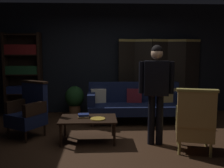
{
  "coord_description": "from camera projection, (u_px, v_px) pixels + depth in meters",
  "views": [
    {
      "loc": [
        -0.23,
        -4.25,
        1.6
      ],
      "look_at": [
        0.0,
        0.8,
        0.95
      ],
      "focal_mm": 41.04,
      "sensor_mm": 36.0,
      "label": 1
    }
  ],
  "objects": [
    {
      "name": "back_wall",
      "position": [
        109.0,
        59.0,
        6.67
      ],
      "size": [
        7.2,
        0.1,
        2.8
      ],
      "primitive_type": "cube",
      "color": "black",
      "rests_on": "ground_plane"
    },
    {
      "name": "armchair_wing_left",
      "position": [
        29.0,
        111.0,
        4.8
      ],
      "size": [
        0.8,
        0.8,
        1.04
      ],
      "color": "black",
      "rests_on": "ground_plane"
    },
    {
      "name": "ground_plane",
      "position": [
        114.0,
        144.0,
        4.43
      ],
      "size": [
        10.0,
        10.0,
        0.0
      ],
      "primitive_type": "plane",
      "color": "#331E11"
    },
    {
      "name": "armchair_gilt_accent",
      "position": [
        195.0,
        122.0,
        4.03
      ],
      "size": [
        0.71,
        0.71,
        1.04
      ],
      "color": "tan",
      "rests_on": "ground_plane"
    },
    {
      "name": "velvet_couch",
      "position": [
        135.0,
        102.0,
        5.83
      ],
      "size": [
        2.12,
        0.78,
        0.88
      ],
      "color": "black",
      "rests_on": "ground_plane"
    },
    {
      "name": "coffee_table",
      "position": [
        88.0,
        121.0,
        4.55
      ],
      "size": [
        1.0,
        0.64,
        0.42
      ],
      "color": "black",
      "rests_on": "ground_plane"
    },
    {
      "name": "folding_screen",
      "position": [
        159.0,
        75.0,
        6.57
      ],
      "size": [
        2.14,
        0.26,
        1.9
      ],
      "color": "black",
      "rests_on": "ground_plane"
    },
    {
      "name": "brass_tray",
      "position": [
        98.0,
        119.0,
        4.47
      ],
      "size": [
        0.26,
        0.26,
        0.02
      ],
      "primitive_type": "cylinder",
      "color": "gold",
      "rests_on": "coffee_table"
    },
    {
      "name": "book_tan_leather",
      "position": [
        84.0,
        117.0,
        4.59
      ],
      "size": [
        0.2,
        0.2,
        0.03
      ],
      "primitive_type": "cube",
      "rotation": [
        0.0,
        0.0,
        0.06
      ],
      "color": "#9E7A47",
      "rests_on": "coffee_table"
    },
    {
      "name": "book_navy_cloth",
      "position": [
        84.0,
        115.0,
        4.58
      ],
      "size": [
        0.2,
        0.16,
        0.04
      ],
      "primitive_type": "cube",
      "rotation": [
        0.0,
        0.0,
        0.09
      ],
      "color": "navy",
      "rests_on": "book_tan_leather"
    },
    {
      "name": "standing_figure",
      "position": [
        156.0,
        86.0,
        4.31
      ],
      "size": [
        0.59,
        0.26,
        1.7
      ],
      "color": "black",
      "rests_on": "ground_plane"
    },
    {
      "name": "bookshelf",
      "position": [
        23.0,
        72.0,
        6.36
      ],
      "size": [
        0.9,
        0.32,
        2.05
      ],
      "color": "black",
      "rests_on": "ground_plane"
    },
    {
      "name": "potted_plant",
      "position": [
        75.0,
        99.0,
        6.27
      ],
      "size": [
        0.46,
        0.46,
        0.75
      ],
      "color": "brown",
      "rests_on": "ground_plane"
    }
  ]
}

